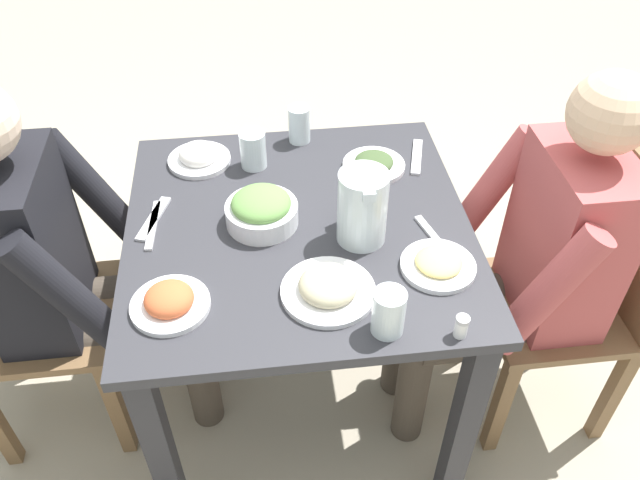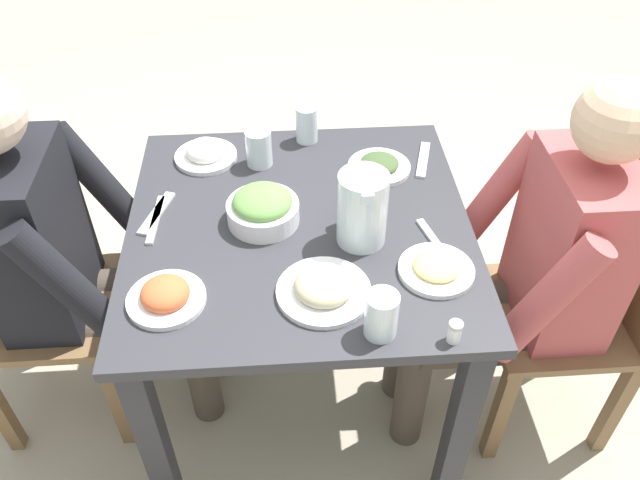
% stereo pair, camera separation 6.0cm
% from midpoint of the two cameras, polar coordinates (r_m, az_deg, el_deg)
% --- Properties ---
extents(ground_plane, '(8.00, 8.00, 0.00)m').
position_cam_midpoint_polar(ground_plane, '(2.17, -2.30, -13.70)').
color(ground_plane, '#9E937F').
extents(dining_table, '(0.86, 0.86, 0.75)m').
position_cam_midpoint_polar(dining_table, '(1.70, -2.86, -1.98)').
color(dining_table, '#2D2D33').
rests_on(dining_table, ground_plane).
extents(chair_near, '(0.40, 0.40, 0.87)m').
position_cam_midpoint_polar(chair_near, '(1.94, 21.90, -4.14)').
color(chair_near, brown).
rests_on(chair_near, ground_plane).
extents(chair_far, '(0.40, 0.40, 0.87)m').
position_cam_midpoint_polar(chair_far, '(1.97, -26.96, -5.40)').
color(chair_far, brown).
rests_on(chair_far, ground_plane).
extents(diner_near, '(0.48, 0.53, 1.16)m').
position_cam_midpoint_polar(diner_near, '(1.76, 17.18, -1.58)').
color(diner_near, '#B24C4C').
rests_on(diner_near, ground_plane).
extents(diner_far, '(0.48, 0.53, 1.16)m').
position_cam_midpoint_polar(diner_far, '(1.80, -22.36, -1.92)').
color(diner_far, black).
rests_on(diner_far, ground_plane).
extents(water_pitcher, '(0.16, 0.12, 0.19)m').
position_cam_midpoint_polar(water_pitcher, '(1.51, 2.68, 2.95)').
color(water_pitcher, silver).
rests_on(water_pitcher, dining_table).
extents(salad_bowl, '(0.18, 0.18, 0.09)m').
position_cam_midpoint_polar(salad_bowl, '(1.59, -6.33, 2.69)').
color(salad_bowl, white).
rests_on(salad_bowl, dining_table).
extents(plate_dolmas, '(0.17, 0.17, 0.04)m').
position_cam_midpoint_polar(plate_dolmas, '(1.79, 3.89, 6.82)').
color(plate_dolmas, white).
rests_on(plate_dolmas, dining_table).
extents(plate_rice_curry, '(0.18, 0.18, 0.06)m').
position_cam_midpoint_polar(plate_rice_curry, '(1.44, -14.49, -5.36)').
color(plate_rice_curry, white).
rests_on(plate_rice_curry, dining_table).
extents(plate_beans, '(0.21, 0.21, 0.06)m').
position_cam_midpoint_polar(plate_beans, '(1.42, -0.48, -4.29)').
color(plate_beans, white).
rests_on(plate_beans, dining_table).
extents(plate_yoghurt, '(0.18, 0.18, 0.06)m').
position_cam_midpoint_polar(plate_yoghurt, '(1.84, -11.71, 7.34)').
color(plate_yoghurt, white).
rests_on(plate_yoghurt, dining_table).
extents(plate_fries, '(0.18, 0.18, 0.04)m').
position_cam_midpoint_polar(plate_fries, '(1.50, 9.42, -2.15)').
color(plate_fries, white).
rests_on(plate_fries, dining_table).
extents(water_glass_far_left, '(0.06, 0.06, 0.11)m').
position_cam_midpoint_polar(water_glass_far_left, '(1.88, -2.79, 10.29)').
color(water_glass_far_left, silver).
rests_on(water_glass_far_left, dining_table).
extents(water_glass_near_left, '(0.07, 0.07, 0.11)m').
position_cam_midpoint_polar(water_glass_near_left, '(1.79, -6.98, 8.02)').
color(water_glass_near_left, silver).
rests_on(water_glass_near_left, dining_table).
extents(water_glass_center, '(0.07, 0.07, 0.11)m').
position_cam_midpoint_polar(water_glass_center, '(1.33, 4.87, -6.49)').
color(water_glass_center, silver).
rests_on(water_glass_center, dining_table).
extents(salt_shaker, '(0.03, 0.03, 0.05)m').
position_cam_midpoint_polar(salt_shaker, '(1.36, 11.31, -7.61)').
color(salt_shaker, white).
rests_on(salt_shaker, dining_table).
extents(fork_near, '(0.17, 0.07, 0.01)m').
position_cam_midpoint_polar(fork_near, '(1.85, 7.73, 7.37)').
color(fork_near, silver).
rests_on(fork_near, dining_table).
extents(knife_near, '(0.19, 0.03, 0.01)m').
position_cam_midpoint_polar(knife_near, '(1.66, -15.72, 1.28)').
color(knife_near, silver).
rests_on(knife_near, dining_table).
extents(fork_far, '(0.17, 0.08, 0.01)m').
position_cam_midpoint_polar(fork_far, '(1.68, -15.66, 1.84)').
color(fork_far, silver).
rests_on(fork_far, dining_table).
extents(knife_far, '(0.18, 0.07, 0.01)m').
position_cam_midpoint_polar(knife_far, '(1.57, 9.28, 0.03)').
color(knife_far, silver).
rests_on(knife_far, dining_table).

